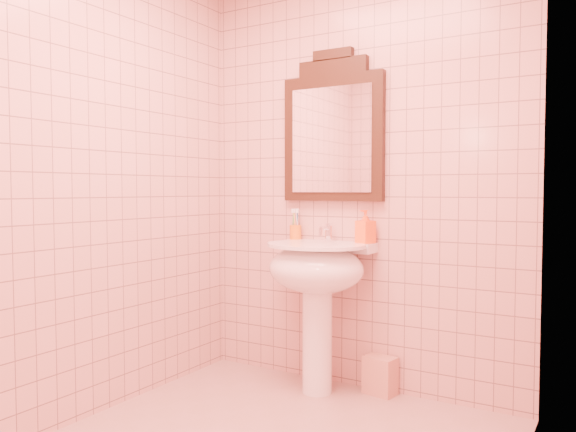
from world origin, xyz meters
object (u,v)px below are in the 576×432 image
Objects in this scene: towel at (380,375)px; pedestal_sink at (317,279)px; mirror at (333,131)px; toothbrush_cup at (295,232)px; soap_dispenser at (365,227)px.

pedestal_sink is at bearing -152.30° from towel.
towel is (0.32, 0.17, -0.55)m from pedestal_sink.
pedestal_sink is 0.97× the size of mirror.
mirror is at bearing 90.00° from pedestal_sink.
towel is at bearing 27.70° from pedestal_sink.
toothbrush_cup is at bearing 144.46° from pedestal_sink.
mirror is at bearing -167.54° from soap_dispenser.
toothbrush_cup is 0.77× the size of towel.
toothbrush_cup is 0.98m from towel.
pedestal_sink is 0.41m from soap_dispenser.
soap_dispenser is 0.86m from towel.
soap_dispenser is at bearing -9.32° from mirror.
mirror is 0.60m from soap_dispenser.
pedestal_sink is at bearing -122.53° from soap_dispenser.
pedestal_sink is 0.38m from toothbrush_cup.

